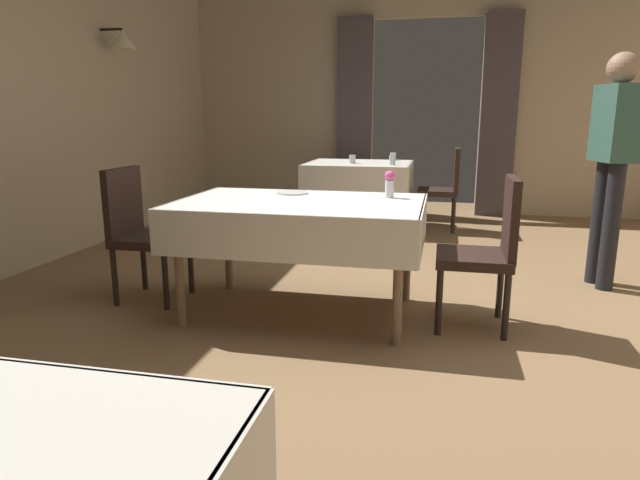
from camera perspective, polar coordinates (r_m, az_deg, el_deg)
name	(u,v)px	position (r m, az deg, el deg)	size (l,w,h in m)	color
ground	(394,318)	(3.63, 7.69, -7.99)	(10.08, 10.08, 0.00)	olive
wall_back	(426,97)	(7.58, 10.91, 14.34)	(6.40, 0.27, 3.00)	tan
dining_table_mid	(300,214)	(3.53, -2.05, 2.70)	(1.56, 1.03, 0.75)	#7A604C
dining_table_far	(359,172)	(6.42, 4.06, 7.06)	(1.19, 1.01, 0.75)	#7A604C
chair_mid_right	(488,246)	(3.45, 17.03, -0.59)	(0.44, 0.44, 0.93)	black
chair_mid_left	(140,228)	(4.04, -18.14, 1.22)	(0.44, 0.44, 0.93)	black
chair_far_right	(445,185)	(6.38, 12.84, 5.59)	(0.45, 0.44, 0.93)	black
flower_vase_mid	(390,183)	(3.66, 7.24, 5.88)	(0.07, 0.07, 0.18)	silver
plate_mid_b	(292,193)	(3.84, -2.94, 4.92)	(0.23, 0.23, 0.01)	white
glass_far_a	(392,160)	(6.14, 7.50, 8.21)	(0.07, 0.07, 0.10)	silver
glass_far_b	(352,159)	(6.29, 3.38, 8.38)	(0.07, 0.07, 0.10)	silver
glass_far_c	(393,157)	(6.73, 7.59, 8.57)	(0.07, 0.07, 0.09)	silver
person_waiter_by_doorway	(613,151)	(4.60, 28.14, 8.10)	(0.29, 0.40, 1.72)	black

